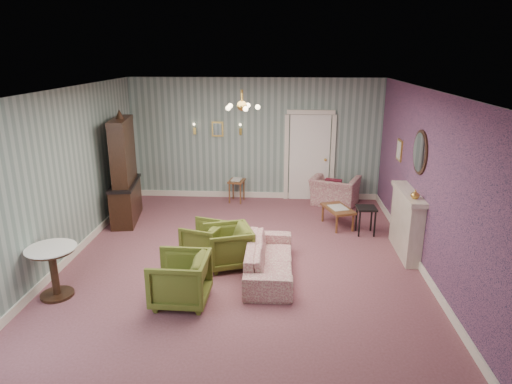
# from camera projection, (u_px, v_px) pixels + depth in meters

# --- Properties ---
(floor) EXTENTS (7.00, 7.00, 0.00)m
(floor) POSITION_uv_depth(u_px,v_px,m) (243.00, 258.00, 7.99)
(floor) COLOR #824C56
(floor) RESTS_ON ground
(ceiling) EXTENTS (7.00, 7.00, 0.00)m
(ceiling) POSITION_uv_depth(u_px,v_px,m) (242.00, 90.00, 7.13)
(ceiling) COLOR white
(ceiling) RESTS_ON ground
(wall_back) EXTENTS (6.00, 0.00, 6.00)m
(wall_back) POSITION_uv_depth(u_px,v_px,m) (255.00, 140.00, 10.89)
(wall_back) COLOR slate
(wall_back) RESTS_ON ground
(wall_front) EXTENTS (6.00, 0.00, 6.00)m
(wall_front) POSITION_uv_depth(u_px,v_px,m) (210.00, 280.00, 4.22)
(wall_front) COLOR slate
(wall_front) RESTS_ON ground
(wall_left) EXTENTS (0.00, 7.00, 7.00)m
(wall_left) POSITION_uv_depth(u_px,v_px,m) (67.00, 176.00, 7.73)
(wall_left) COLOR slate
(wall_left) RESTS_ON ground
(wall_right) EXTENTS (0.00, 7.00, 7.00)m
(wall_right) POSITION_uv_depth(u_px,v_px,m) (427.00, 182.00, 7.39)
(wall_right) COLOR slate
(wall_right) RESTS_ON ground
(wall_right_floral) EXTENTS (0.00, 7.00, 7.00)m
(wall_right_floral) POSITION_uv_depth(u_px,v_px,m) (426.00, 182.00, 7.39)
(wall_right_floral) COLOR #A6537A
(wall_right_floral) RESTS_ON ground
(door) EXTENTS (1.12, 0.12, 2.16)m
(door) POSITION_uv_depth(u_px,v_px,m) (309.00, 156.00, 10.89)
(door) COLOR white
(door) RESTS_ON floor
(olive_chair_a) EXTENTS (0.75, 0.80, 0.80)m
(olive_chair_a) POSITION_uv_depth(u_px,v_px,m) (180.00, 277.00, 6.48)
(olive_chair_a) COLOR #575F21
(olive_chair_a) RESTS_ON floor
(olive_chair_b) EXTENTS (0.89, 0.92, 0.76)m
(olive_chair_b) POSITION_uv_depth(u_px,v_px,m) (228.00, 244.00, 7.62)
(olive_chair_b) COLOR #575F21
(olive_chair_b) RESTS_ON floor
(olive_chair_c) EXTENTS (0.78, 0.81, 0.67)m
(olive_chair_c) POSITION_uv_depth(u_px,v_px,m) (204.00, 238.00, 8.01)
(olive_chair_c) COLOR #575F21
(olive_chair_c) RESTS_ON floor
(sofa_chintz) EXTENTS (0.55, 1.87, 0.73)m
(sofa_chintz) POSITION_uv_depth(u_px,v_px,m) (269.00, 253.00, 7.32)
(sofa_chintz) COLOR #933B50
(sofa_chintz) RESTS_ON floor
(wingback_chair) EXTENTS (1.21, 1.01, 0.90)m
(wingback_chair) POSITION_uv_depth(u_px,v_px,m) (335.00, 186.00, 10.66)
(wingback_chair) COLOR #933B50
(wingback_chair) RESTS_ON floor
(dresser) EXTENTS (0.69, 1.44, 2.31)m
(dresser) POSITION_uv_depth(u_px,v_px,m) (123.00, 168.00, 9.47)
(dresser) COLOR black
(dresser) RESTS_ON floor
(fireplace) EXTENTS (0.30, 1.40, 1.16)m
(fireplace) POSITION_uv_depth(u_px,v_px,m) (406.00, 223.00, 8.03)
(fireplace) COLOR beige
(fireplace) RESTS_ON floor
(mantel_vase) EXTENTS (0.15, 0.15, 0.15)m
(mantel_vase) POSITION_uv_depth(u_px,v_px,m) (415.00, 194.00, 7.46)
(mantel_vase) COLOR gold
(mantel_vase) RESTS_ON fireplace
(oval_mirror) EXTENTS (0.04, 0.76, 0.84)m
(oval_mirror) POSITION_uv_depth(u_px,v_px,m) (420.00, 152.00, 7.65)
(oval_mirror) COLOR white
(oval_mirror) RESTS_ON wall_right
(framed_print) EXTENTS (0.04, 0.34, 0.42)m
(framed_print) POSITION_uv_depth(u_px,v_px,m) (400.00, 150.00, 9.01)
(framed_print) COLOR gold
(framed_print) RESTS_ON wall_right
(coffee_table) EXTENTS (0.69, 0.91, 0.41)m
(coffee_table) POSITION_uv_depth(u_px,v_px,m) (337.00, 217.00, 9.39)
(coffee_table) COLOR brown
(coffee_table) RESTS_ON floor
(side_table_black) EXTENTS (0.39, 0.39, 0.56)m
(side_table_black) POSITION_uv_depth(u_px,v_px,m) (365.00, 221.00, 8.97)
(side_table_black) COLOR black
(side_table_black) RESTS_ON floor
(pedestal_table) EXTENTS (0.81, 0.81, 0.79)m
(pedestal_table) POSITION_uv_depth(u_px,v_px,m) (54.00, 272.00, 6.65)
(pedestal_table) COLOR black
(pedestal_table) RESTS_ON floor
(nesting_table) EXTENTS (0.41, 0.49, 0.58)m
(nesting_table) POSITION_uv_depth(u_px,v_px,m) (237.00, 190.00, 10.93)
(nesting_table) COLOR brown
(nesting_table) RESTS_ON floor
(gilt_mirror_back) EXTENTS (0.28, 0.06, 0.36)m
(gilt_mirror_back) POSITION_uv_depth(u_px,v_px,m) (218.00, 129.00, 10.83)
(gilt_mirror_back) COLOR gold
(gilt_mirror_back) RESTS_ON wall_back
(sconce_left) EXTENTS (0.16, 0.12, 0.30)m
(sconce_left) POSITION_uv_depth(u_px,v_px,m) (194.00, 129.00, 10.84)
(sconce_left) COLOR gold
(sconce_left) RESTS_ON wall_back
(sconce_right) EXTENTS (0.16, 0.12, 0.30)m
(sconce_right) POSITION_uv_depth(u_px,v_px,m) (240.00, 129.00, 10.78)
(sconce_right) COLOR gold
(sconce_right) RESTS_ON wall_back
(chandelier) EXTENTS (0.56, 0.56, 0.36)m
(chandelier) POSITION_uv_depth(u_px,v_px,m) (242.00, 107.00, 7.21)
(chandelier) COLOR gold
(chandelier) RESTS_ON ceiling
(burgundy_cushion) EXTENTS (0.41, 0.28, 0.39)m
(burgundy_cushion) POSITION_uv_depth(u_px,v_px,m) (333.00, 187.00, 10.51)
(burgundy_cushion) COLOR maroon
(burgundy_cushion) RESTS_ON wingback_chair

